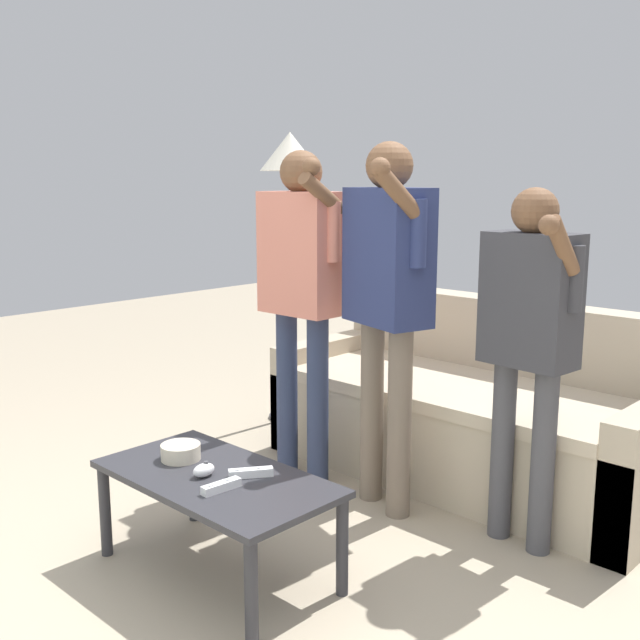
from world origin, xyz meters
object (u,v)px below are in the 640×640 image
at_px(couch, 473,415).
at_px(player_right, 529,327).
at_px(snack_bowl, 181,452).
at_px(player_left, 301,278).
at_px(player_center, 387,284).
at_px(coffee_table, 217,488).
at_px(game_remote_wand_far, 251,473).
at_px(floor_lamp, 290,172).
at_px(game_remote_nunchuk, 204,470).
at_px(game_remote_wand_near, 221,486).

bearing_deg(couch, player_right, -43.54).
bearing_deg(snack_bowl, player_left, 102.83).
relative_size(player_left, player_center, 0.98).
xyz_separation_m(coffee_table, game_remote_wand_far, (0.10, 0.08, 0.07)).
relative_size(player_center, game_remote_wand_far, 10.52).
height_order(coffee_table, floor_lamp, floor_lamp).
distance_m(game_remote_nunchuk, game_remote_wand_far, 0.17).
height_order(player_left, game_remote_wand_near, player_left).
bearing_deg(game_remote_nunchuk, snack_bowl, 167.69).
xyz_separation_m(snack_bowl, player_right, (0.91, 0.98, 0.47)).
bearing_deg(game_remote_wand_near, couch, 89.22).
bearing_deg(game_remote_wand_far, coffee_table, -144.15).
bearing_deg(snack_bowl, coffee_table, -0.98).
height_order(couch, coffee_table, couch).
bearing_deg(player_left, coffee_table, -64.24).
height_order(coffee_table, player_center, player_center).
distance_m(floor_lamp, game_remote_wand_near, 2.27).
bearing_deg(player_center, game_remote_wand_far, -88.13).
bearing_deg(coffee_table, game_remote_wand_far, 35.85).
distance_m(coffee_table, player_right, 1.32).
distance_m(coffee_table, player_center, 1.11).
bearing_deg(game_remote_nunchuk, player_left, 113.65).
bearing_deg(couch, player_left, -130.85).
bearing_deg(couch, game_remote_nunchuk, -96.11).
bearing_deg(coffee_table, game_remote_wand_near, -31.53).
bearing_deg(game_remote_wand_far, couch, 88.42).
xyz_separation_m(player_left, player_right, (1.10, 0.13, -0.10)).
distance_m(floor_lamp, player_right, 1.98).
height_order(couch, floor_lamp, floor_lamp).
bearing_deg(player_center, coffee_table, -95.08).
xyz_separation_m(snack_bowl, game_remote_wand_far, (0.32, 0.07, -0.01)).
bearing_deg(couch, game_remote_wand_near, -90.78).
bearing_deg(player_left, game_remote_wand_far, -56.44).
height_order(game_remote_nunchuk, player_left, player_left).
relative_size(couch, snack_bowl, 12.77).
bearing_deg(player_left, player_center, 2.81).
bearing_deg(player_left, couch, 49.15).
height_order(coffee_table, snack_bowl, snack_bowl).
bearing_deg(couch, floor_lamp, -179.07).
relative_size(coffee_table, floor_lamp, 0.54).
height_order(player_right, game_remote_wand_near, player_right).
height_order(snack_bowl, game_remote_wand_far, snack_bowl).
bearing_deg(snack_bowl, player_center, 71.26).
relative_size(couch, game_remote_wand_near, 12.86).
bearing_deg(coffee_table, snack_bowl, 179.02).
bearing_deg(couch, snack_bowl, -103.63).
xyz_separation_m(couch, game_remote_nunchuk, (-0.16, -1.54, 0.12)).
xyz_separation_m(snack_bowl, player_left, (-0.19, 0.85, 0.57)).
bearing_deg(game_remote_wand_near, coffee_table, 148.47).
height_order(snack_bowl, player_right, player_right).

